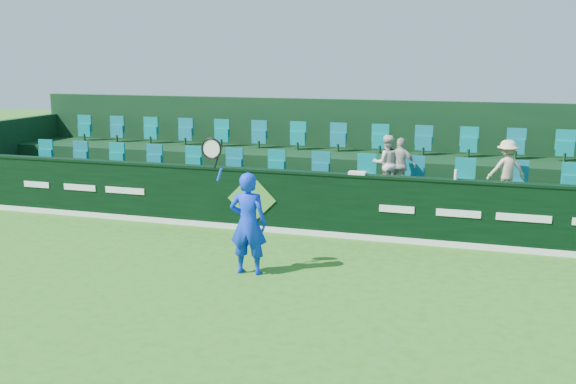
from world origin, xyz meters
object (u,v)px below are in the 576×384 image
(spectator_left, at_px, (386,163))
(towel, at_px, (357,173))
(spectator_middle, at_px, (400,165))
(spectator_right, at_px, (507,169))
(tennis_player, at_px, (248,223))
(drinks_bottle, at_px, (456,174))

(spectator_left, distance_m, towel, 1.20)
(spectator_middle, xyz_separation_m, spectator_right, (2.18, 0.00, 0.02))
(tennis_player, bearing_deg, spectator_middle, 61.70)
(spectator_middle, bearing_deg, tennis_player, 72.41)
(tennis_player, distance_m, spectator_left, 4.28)
(tennis_player, relative_size, spectator_right, 1.97)
(tennis_player, relative_size, drinks_bottle, 12.06)
(spectator_right, bearing_deg, towel, -0.70)
(spectator_left, height_order, drinks_bottle, spectator_left)
(spectator_left, xyz_separation_m, spectator_middle, (0.31, 0.00, -0.03))
(spectator_right, xyz_separation_m, towel, (-2.91, -1.12, -0.04))
(spectator_right, xyz_separation_m, drinks_bottle, (-0.97, -1.12, 0.04))
(towel, bearing_deg, drinks_bottle, 0.00)
(tennis_player, distance_m, spectator_middle, 4.41)
(tennis_player, relative_size, spectator_left, 1.95)
(spectator_right, bearing_deg, spectator_left, -21.76)
(spectator_left, height_order, towel, spectator_left)
(tennis_player, xyz_separation_m, towel, (1.35, 2.74, 0.47))
(towel, height_order, drinks_bottle, drinks_bottle)
(tennis_player, bearing_deg, spectator_right, 42.17)
(tennis_player, xyz_separation_m, drinks_bottle, (3.30, 2.74, 0.54))
(spectator_left, bearing_deg, towel, 48.52)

